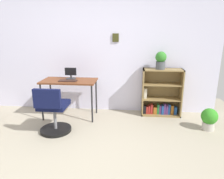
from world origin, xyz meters
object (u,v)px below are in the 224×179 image
Objects in this scene: potted_plant_on_shelf at (161,60)px; potted_plant_floor at (209,118)px; monitor at (71,74)px; bookshelf_low at (161,95)px; keyboard at (68,81)px; desk at (69,83)px; office_chair at (53,113)px.

potted_plant_on_shelf is 0.87× the size of potted_plant_floor.
monitor reaches higher than bookshelf_low.
potted_plant_floor is at bearing -5.73° from keyboard.
desk is 1.83m from bookshelf_low.
desk reaches higher than potted_plant_floor.
office_chair is at bearing -172.12° from potted_plant_floor.
office_chair is 2.12m from bookshelf_low.
keyboard is at bearing -86.80° from desk.
keyboard is 1.86m from bookshelf_low.
bookshelf_low is at bearing 28.39° from office_chair.
keyboard is 0.41× the size of office_chair.
keyboard is 1.00× the size of potted_plant_on_shelf.
monitor reaches higher than office_chair.
monitor reaches higher than potted_plant_floor.
monitor reaches higher than keyboard.
potted_plant_floor is (2.53, -0.25, -0.54)m from keyboard.
monitor is 0.22m from keyboard.
monitor is at bearing 86.70° from desk.
potted_plant_on_shelf reaches higher than desk.
office_chair is at bearing -151.61° from bookshelf_low.
bookshelf_low reaches higher than office_chair.
potted_plant_on_shelf is at bearing 11.00° from keyboard.
monitor is at bearing -175.49° from potted_plant_on_shelf.
bookshelf_low is at bearing 12.41° from keyboard.
potted_plant_floor is (0.80, -0.59, -0.91)m from potted_plant_on_shelf.
office_chair is 2.11× the size of potted_plant_floor.
monitor is 0.66× the size of potted_plant_on_shelf.
bookshelf_low is 2.45× the size of potted_plant_floor.
keyboard is at bearing 82.55° from office_chair.
desk is at bearing -171.83° from potted_plant_on_shelf.
bookshelf_low is 0.71m from potted_plant_on_shelf.
office_chair is 0.86× the size of bookshelf_low.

